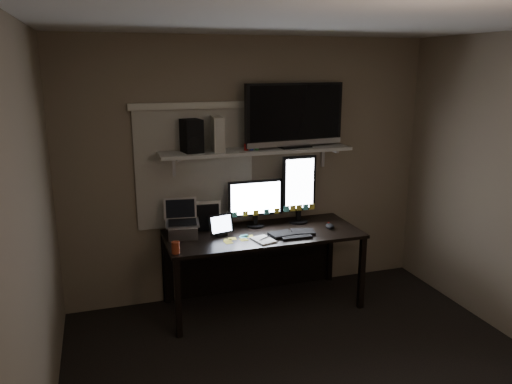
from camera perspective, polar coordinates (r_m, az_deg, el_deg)
name	(u,v)px	position (r m, az deg, el deg)	size (l,w,h in m)	color
ceiling	(343,17)	(3.08, 9.92, 19.09)	(3.60, 3.60, 0.00)	silver
back_wall	(251,170)	(4.84, -0.57, 2.57)	(3.60, 3.60, 0.00)	#7C7059
left_wall	(27,256)	(2.92, -24.69, -6.69)	(3.60, 3.60, 0.00)	#7C7059
window_blinds	(195,168)	(4.68, -6.97, 2.70)	(1.10, 0.02, 1.10)	beige
desk	(259,246)	(4.80, 0.34, -6.19)	(1.80, 0.75, 0.73)	black
wall_shelf	(257,151)	(4.63, 0.06, 4.75)	(1.80, 0.35, 0.03)	#B8B9B4
monitor_landscape	(255,203)	(4.73, -0.07, -1.28)	(0.53, 0.06, 0.46)	black
monitor_portrait	(299,189)	(4.85, 4.93, 0.35)	(0.34, 0.06, 0.68)	black
keyboard	(292,233)	(4.58, 4.16, -4.72)	(0.43, 0.17, 0.03)	black
mouse	(330,226)	(4.79, 8.44, -3.87)	(0.08, 0.12, 0.04)	black
notepad	(264,240)	(4.42, 0.86, -5.49)	(0.16, 0.22, 0.01)	white
tablet	(221,225)	(4.52, -4.02, -3.79)	(0.23, 0.10, 0.20)	black
file_sorter	(208,216)	(4.70, -5.56, -2.71)	(0.21, 0.10, 0.27)	black
laptop	(182,220)	(4.50, -8.42, -3.15)	(0.29, 0.24, 0.33)	#ADADB1
cup	(176,248)	(4.17, -9.16, -6.29)	(0.07, 0.07, 0.10)	maroon
sticky_notes	(237,239)	(4.46, -2.24, -5.40)	(0.30, 0.22, 0.00)	gold
tv	(295,116)	(4.71, 4.43, 8.71)	(0.99, 0.18, 0.60)	black
game_console	(217,134)	(4.52, -4.48, 6.65)	(0.08, 0.26, 0.31)	beige
speaker	(192,136)	(4.47, -7.37, 6.38)	(0.16, 0.20, 0.29)	black
bottles	(251,142)	(4.56, -0.53, 5.74)	(0.24, 0.05, 0.15)	#A50F0C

